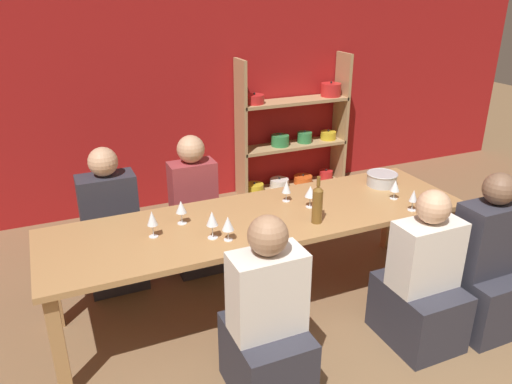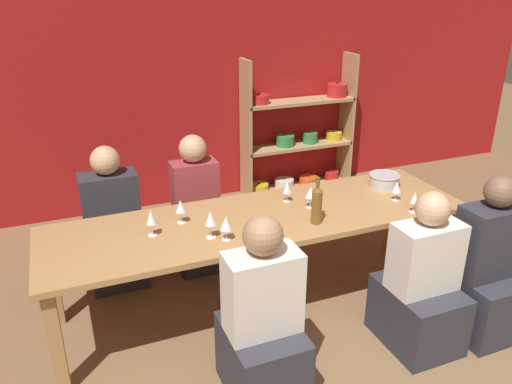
% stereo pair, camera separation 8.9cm
% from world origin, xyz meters
% --- Properties ---
extents(wall_back_red, '(8.80, 0.06, 2.70)m').
position_xyz_m(wall_back_red, '(0.00, 3.83, 1.35)').
color(wall_back_red, '#A31919').
rests_on(wall_back_red, ground_plane).
extents(shelf_unit, '(1.32, 0.30, 1.56)m').
position_xyz_m(shelf_unit, '(1.16, 3.63, 0.61)').
color(shelf_unit, tan).
rests_on(shelf_unit, ground_plane).
extents(dining_table, '(3.06, 0.87, 0.75)m').
position_xyz_m(dining_table, '(-0.16, 1.63, 0.68)').
color(dining_table, '#AD7F4C').
rests_on(dining_table, ground_plane).
extents(mixing_bowl, '(0.25, 0.25, 0.11)m').
position_xyz_m(mixing_bowl, '(0.99, 1.78, 0.81)').
color(mixing_bowl, '#B7BABC').
rests_on(mixing_bowl, dining_table).
extents(wine_bottle_green, '(0.07, 0.07, 0.34)m').
position_xyz_m(wine_bottle_green, '(0.15, 1.39, 0.89)').
color(wine_bottle_green, brown).
rests_on(wine_bottle_green, dining_table).
extents(wine_glass_red_a, '(0.06, 0.06, 0.16)m').
position_xyz_m(wine_glass_red_a, '(0.89, 1.28, 0.86)').
color(wine_glass_red_a, white).
rests_on(wine_glass_red_a, dining_table).
extents(wine_glass_red_b, '(0.07, 0.07, 0.17)m').
position_xyz_m(wine_glass_red_b, '(0.13, 1.80, 0.86)').
color(wine_glass_red_b, white).
rests_on(wine_glass_red_b, dining_table).
extents(wine_glass_empty_a, '(0.08, 0.08, 0.17)m').
position_xyz_m(wine_glass_empty_a, '(0.24, 1.63, 0.87)').
color(wine_glass_empty_a, white).
rests_on(wine_glass_empty_a, dining_table).
extents(wine_glass_red_c, '(0.08, 0.08, 0.17)m').
position_xyz_m(wine_glass_red_c, '(-0.50, 1.39, 0.87)').
color(wine_glass_red_c, white).
rests_on(wine_glass_red_c, dining_table).
extents(wine_glass_white_a, '(0.07, 0.07, 0.15)m').
position_xyz_m(wine_glass_white_a, '(0.91, 1.51, 0.85)').
color(wine_glass_white_a, white).
rests_on(wine_glass_white_a, dining_table).
extents(wine_glass_red_d, '(0.07, 0.07, 0.17)m').
position_xyz_m(wine_glass_red_d, '(-0.71, 1.75, 0.87)').
color(wine_glass_red_d, white).
rests_on(wine_glass_red_d, dining_table).
extents(wine_glass_red_e, '(0.07, 0.07, 0.18)m').
position_xyz_m(wine_glass_red_e, '(-0.93, 1.64, 0.88)').
color(wine_glass_red_e, white).
rests_on(wine_glass_red_e, dining_table).
extents(wine_glass_red_f, '(0.08, 0.08, 0.19)m').
position_xyz_m(wine_glass_red_f, '(-0.58, 1.46, 0.89)').
color(wine_glass_red_f, white).
rests_on(wine_glass_red_f, dining_table).
extents(person_near_a, '(0.42, 0.53, 1.17)m').
position_xyz_m(person_near_a, '(-0.49, 0.82, 0.43)').
color(person_near_a, '#2D2D38').
rests_on(person_near_a, ground_plane).
extents(person_far_a, '(0.38, 0.47, 1.17)m').
position_xyz_m(person_far_a, '(-0.43, 2.40, 0.44)').
color(person_far_a, '#2D2D38').
rests_on(person_far_a, ground_plane).
extents(person_near_b, '(0.44, 0.55, 1.16)m').
position_xyz_m(person_near_b, '(1.17, 0.80, 0.42)').
color(person_near_b, '#2D2D38').
rests_on(person_near_b, ground_plane).
extents(person_far_b, '(0.44, 0.55, 1.15)m').
position_xyz_m(person_far_b, '(-1.11, 2.45, 0.41)').
color(person_far_b, '#2D2D38').
rests_on(person_far_b, ground_plane).
extents(person_near_c, '(0.44, 0.55, 1.11)m').
position_xyz_m(person_near_c, '(0.66, 0.84, 0.40)').
color(person_near_c, '#2D2D38').
rests_on(person_near_c, ground_plane).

